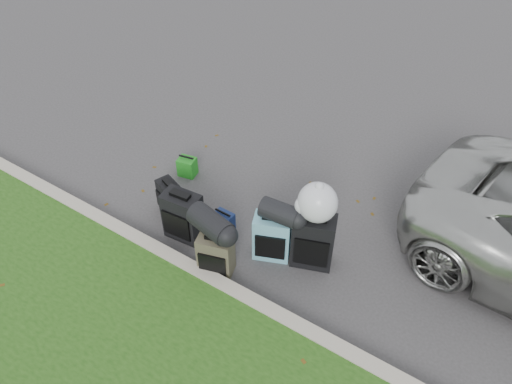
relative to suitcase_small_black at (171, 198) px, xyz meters
The scene contains 12 objects.
ground 1.26m from the suitcase_small_black, 12.59° to the left, with size 120.00×120.00×0.00m, color #383535.
curb 1.42m from the suitcase_small_black, 31.25° to the right, with size 120.00×0.18×0.15m, color #9E937F.
suitcase_small_black is the anchor object (origin of this frame).
suitcase_large_black_left 0.52m from the suitcase_small_black, 30.12° to the right, with size 0.49×0.29×0.70m, color black.
suitcase_olive 1.27m from the suitcase_small_black, 23.79° to the right, with size 0.42×0.26×0.58m, color #383425.
suitcase_teal 1.60m from the suitcase_small_black, ahead, with size 0.46×0.27×0.66m, color teal.
suitcase_large_black_right 2.10m from the suitcase_small_black, ahead, with size 0.51×0.31×0.76m, color black.
tote_green 0.83m from the suitcase_small_black, 113.42° to the left, with size 0.26×0.21×0.29m, color #1E801C.
tote_navy 0.83m from the suitcase_small_black, ahead, with size 0.26×0.21×0.28m, color navy.
duffel_left 1.25m from the suitcase_small_black, 22.82° to the right, with size 0.30×0.30×0.55m, color black.
duffel_right 1.77m from the suitcase_small_black, ahead, with size 0.26×0.26×0.47m, color black.
trash_bag 2.22m from the suitcase_small_black, ahead, with size 0.48×0.48×0.48m, color silver.
Camera 1 is at (2.55, -3.87, 4.92)m, focal length 35.00 mm.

